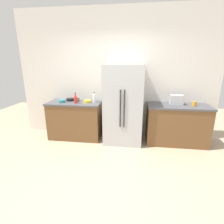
{
  "coord_description": "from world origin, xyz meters",
  "views": [
    {
      "loc": [
        0.46,
        -2.35,
        1.79
      ],
      "look_at": [
        0.09,
        0.42,
        0.97
      ],
      "focal_mm": 27.23,
      "sensor_mm": 36.0,
      "label": 1
    }
  ],
  "objects_px": {
    "cup_a": "(76,100)",
    "bottle_b": "(76,99)",
    "toaster": "(176,100)",
    "cup_b": "(78,99)",
    "bowl_c": "(70,100)",
    "cup_c": "(194,104)",
    "bowl_a": "(62,101)",
    "bowl_b": "(87,101)",
    "refrigerator": "(123,105)",
    "bottle_a": "(94,98)"
  },
  "relations": [
    {
      "from": "bowl_a",
      "to": "bowl_b",
      "type": "relative_size",
      "value": 0.9
    },
    {
      "from": "bottle_a",
      "to": "bottle_b",
      "type": "xyz_separation_m",
      "value": [
        -0.41,
        -0.13,
        -0.01
      ]
    },
    {
      "from": "bottle_b",
      "to": "bowl_b",
      "type": "height_order",
      "value": "bottle_b"
    },
    {
      "from": "cup_c",
      "to": "bowl_c",
      "type": "distance_m",
      "value": 2.83
    },
    {
      "from": "bottle_a",
      "to": "bowl_a",
      "type": "height_order",
      "value": "bottle_a"
    },
    {
      "from": "toaster",
      "to": "bowl_c",
      "type": "relative_size",
      "value": 1.52
    },
    {
      "from": "cup_b",
      "to": "cup_c",
      "type": "relative_size",
      "value": 0.77
    },
    {
      "from": "cup_b",
      "to": "bowl_c",
      "type": "height_order",
      "value": "cup_b"
    },
    {
      "from": "refrigerator",
      "to": "bowl_c",
      "type": "relative_size",
      "value": 9.67
    },
    {
      "from": "cup_c",
      "to": "bowl_a",
      "type": "relative_size",
      "value": 0.65
    },
    {
      "from": "cup_a",
      "to": "bowl_b",
      "type": "relative_size",
      "value": 0.61
    },
    {
      "from": "cup_b",
      "to": "bowl_b",
      "type": "xyz_separation_m",
      "value": [
        0.27,
        -0.15,
        -0.01
      ]
    },
    {
      "from": "bottle_a",
      "to": "bottle_b",
      "type": "distance_m",
      "value": 0.43
    },
    {
      "from": "cup_a",
      "to": "bottle_b",
      "type": "bearing_deg",
      "value": -72.42
    },
    {
      "from": "refrigerator",
      "to": "bottle_a",
      "type": "height_order",
      "value": "refrigerator"
    },
    {
      "from": "toaster",
      "to": "bowl_c",
      "type": "bearing_deg",
      "value": 178.9
    },
    {
      "from": "refrigerator",
      "to": "cup_a",
      "type": "distance_m",
      "value": 1.14
    },
    {
      "from": "cup_b",
      "to": "bowl_a",
      "type": "height_order",
      "value": "cup_b"
    },
    {
      "from": "cup_b",
      "to": "bowl_a",
      "type": "relative_size",
      "value": 0.5
    },
    {
      "from": "bottle_a",
      "to": "bowl_b",
      "type": "distance_m",
      "value": 0.18
    },
    {
      "from": "cup_b",
      "to": "bowl_b",
      "type": "height_order",
      "value": "cup_b"
    },
    {
      "from": "bowl_c",
      "to": "cup_c",
      "type": "bearing_deg",
      "value": -2.63
    },
    {
      "from": "bowl_b",
      "to": "bottle_a",
      "type": "bearing_deg",
      "value": 8.33
    },
    {
      "from": "bottle_b",
      "to": "toaster",
      "type": "bearing_deg",
      "value": 4.56
    },
    {
      "from": "bowl_a",
      "to": "bottle_b",
      "type": "bearing_deg",
      "value": -6.55
    },
    {
      "from": "toaster",
      "to": "cup_a",
      "type": "height_order",
      "value": "toaster"
    },
    {
      "from": "bowl_a",
      "to": "cup_a",
      "type": "bearing_deg",
      "value": 18.67
    },
    {
      "from": "bottle_b",
      "to": "cup_b",
      "type": "bearing_deg",
      "value": 97.14
    },
    {
      "from": "toaster",
      "to": "bottle_b",
      "type": "relative_size",
      "value": 1.14
    },
    {
      "from": "toaster",
      "to": "cup_c",
      "type": "xyz_separation_m",
      "value": [
        0.36,
        -0.08,
        -0.06
      ]
    },
    {
      "from": "bowl_b",
      "to": "bowl_a",
      "type": "bearing_deg",
      "value": -173.31
    },
    {
      "from": "bottle_a",
      "to": "bowl_b",
      "type": "bearing_deg",
      "value": -171.67
    },
    {
      "from": "bottle_b",
      "to": "bowl_a",
      "type": "distance_m",
      "value": 0.36
    },
    {
      "from": "refrigerator",
      "to": "bowl_b",
      "type": "distance_m",
      "value": 0.85
    },
    {
      "from": "cup_b",
      "to": "bowl_c",
      "type": "distance_m",
      "value": 0.19
    },
    {
      "from": "toaster",
      "to": "cup_a",
      "type": "bearing_deg",
      "value": -179.11
    },
    {
      "from": "toaster",
      "to": "refrigerator",
      "type": "bearing_deg",
      "value": -173.89
    },
    {
      "from": "bottle_b",
      "to": "bowl_b",
      "type": "relative_size",
      "value": 1.42
    },
    {
      "from": "bottle_b",
      "to": "bottle_a",
      "type": "bearing_deg",
      "value": 18.25
    },
    {
      "from": "refrigerator",
      "to": "bottle_b",
      "type": "distance_m",
      "value": 1.1
    },
    {
      "from": "refrigerator",
      "to": "bottle_a",
      "type": "distance_m",
      "value": 0.7
    },
    {
      "from": "refrigerator",
      "to": "cup_a",
      "type": "bearing_deg",
      "value": 175.52
    },
    {
      "from": "bowl_b",
      "to": "toaster",
      "type": "bearing_deg",
      "value": 1.98
    },
    {
      "from": "cup_a",
      "to": "bowl_c",
      "type": "height_order",
      "value": "cup_a"
    },
    {
      "from": "bottle_b",
      "to": "cup_b",
      "type": "height_order",
      "value": "bottle_b"
    },
    {
      "from": "refrigerator",
      "to": "cup_a",
      "type": "height_order",
      "value": "refrigerator"
    },
    {
      "from": "bowl_c",
      "to": "bottle_b",
      "type": "bearing_deg",
      "value": -45.83
    },
    {
      "from": "toaster",
      "to": "bowl_b",
      "type": "relative_size",
      "value": 1.62
    },
    {
      "from": "cup_b",
      "to": "cup_a",
      "type": "bearing_deg",
      "value": -96.95
    },
    {
      "from": "cup_c",
      "to": "bowl_b",
      "type": "height_order",
      "value": "cup_c"
    }
  ]
}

